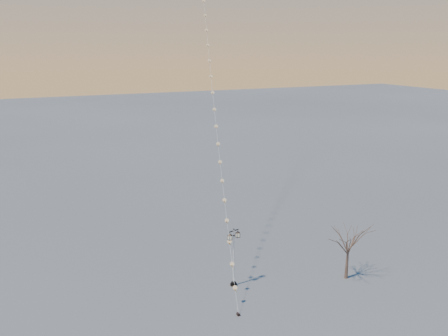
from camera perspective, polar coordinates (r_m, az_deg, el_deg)
ground at (r=34.19m, az=2.38°, el=-15.55°), size 300.00×300.00×0.00m
street_lamp at (r=34.88m, az=1.18°, el=-10.33°), size 1.11×0.57×4.47m
bare_tree at (r=36.92m, az=14.72°, el=-8.56°), size 2.57×2.57×4.26m
kite_train at (r=46.41m, az=-1.79°, el=15.60°), size 12.02×36.63×36.28m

